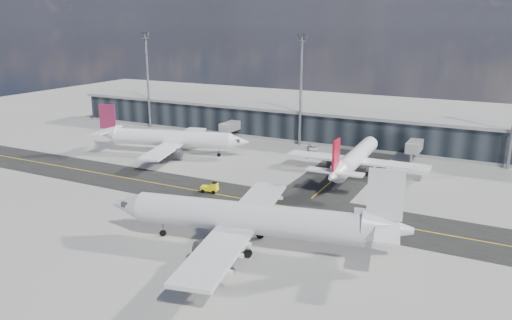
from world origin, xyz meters
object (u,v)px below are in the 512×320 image
object	(u,v)px
airliner_af	(170,138)
baggage_tug	(211,187)
airliner_near	(251,219)
service_van	(313,148)
airliner_redtail	(355,158)

from	to	relation	value
airliner_af	baggage_tug	bearing A→B (deg)	35.73
airliner_near	service_van	size ratio (longest dim) A/B	9.37
baggage_tug	service_van	size ratio (longest dim) A/B	0.73
baggage_tug	airliner_af	bearing A→B (deg)	-139.07
airliner_redtail	service_van	world-z (taller)	airliner_redtail
airliner_redtail	airliner_near	xyz separation A→B (m)	(-3.00, -42.02, 0.85)
airliner_near	service_van	distance (m)	58.90
airliner_af	baggage_tug	xyz separation A→B (m)	(24.61, -20.18, -2.89)
airliner_redtail	service_van	xyz separation A→B (m)	(-15.43, 15.43, -2.89)
airliner_redtail	airliner_near	distance (m)	42.13
airliner_af	service_van	xyz separation A→B (m)	(30.22, 19.56, -3.26)
airliner_af	airliner_redtail	size ratio (longest dim) A/B	1.09
airliner_af	service_van	distance (m)	36.14
airliner_af	baggage_tug	world-z (taller)	airliner_af
airliner_af	airliner_near	distance (m)	57.06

